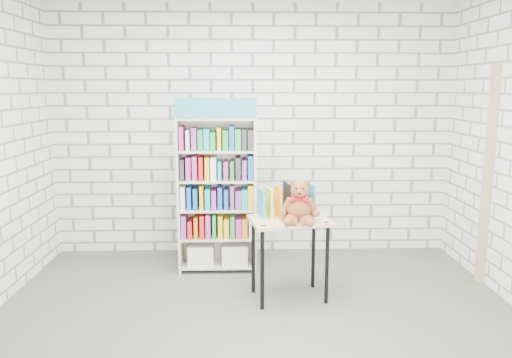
{
  "coord_description": "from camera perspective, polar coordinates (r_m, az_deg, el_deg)",
  "views": [
    {
      "loc": [
        -0.12,
        -3.67,
        1.89
      ],
      "look_at": [
        0.01,
        0.95,
        1.04
      ],
      "focal_mm": 35.0,
      "sensor_mm": 36.0,
      "label": 1
    }
  ],
  "objects": [
    {
      "name": "teddy_bear",
      "position": [
        4.33,
        4.99,
        -2.95
      ],
      "size": [
        0.35,
        0.33,
        0.38
      ],
      "color": "brown",
      "rests_on": "display_table"
    },
    {
      "name": "door_trim",
      "position": [
        5.25,
        24.97,
        0.21
      ],
      "size": [
        0.05,
        0.12,
        2.1
      ],
      "primitive_type": "cube",
      "color": "tan",
      "rests_on": "ground"
    },
    {
      "name": "room_shell",
      "position": [
        3.67,
        0.29,
        8.75
      ],
      "size": [
        4.52,
        4.02,
        2.81
      ],
      "color": "silver",
      "rests_on": "ground"
    },
    {
      "name": "ground",
      "position": [
        4.13,
        0.27,
        -16.83
      ],
      "size": [
        4.5,
        4.5,
        0.0
      ],
      "primitive_type": "plane",
      "color": "#464D41",
      "rests_on": "ground"
    },
    {
      "name": "bookshelf",
      "position": [
        5.15,
        -4.44,
        -1.63
      ],
      "size": [
        0.8,
        0.31,
        1.8
      ],
      "color": "beige",
      "rests_on": "ground"
    },
    {
      "name": "display_table",
      "position": [
        4.48,
        3.85,
        -5.85
      ],
      "size": [
        0.77,
        0.6,
        0.74
      ],
      "color": "tan",
      "rests_on": "ground"
    },
    {
      "name": "table_books",
      "position": [
        4.52,
        3.5,
        -2.45
      ],
      "size": [
        0.51,
        0.3,
        0.29
      ],
      "color": "teal",
      "rests_on": "display_table"
    }
  ]
}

